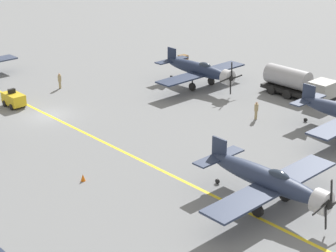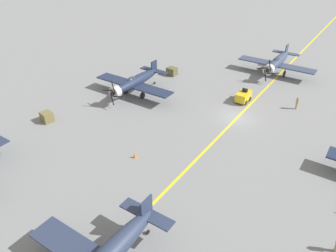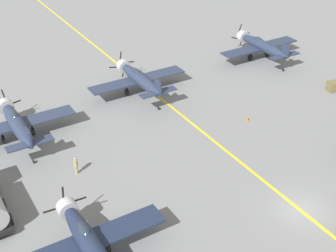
{
  "view_description": "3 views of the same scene",
  "coord_description": "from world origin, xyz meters",
  "px_view_note": "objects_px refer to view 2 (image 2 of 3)",
  "views": [
    {
      "loc": [
        26.02,
        44.94,
        19.37
      ],
      "look_at": [
        -2.98,
        13.73,
        2.14
      ],
      "focal_mm": 60.0,
      "sensor_mm": 36.0,
      "label": 1
    },
    {
      "loc": [
        -12.45,
        34.07,
        20.3
      ],
      "look_at": [
        3.24,
        10.63,
        3.08
      ],
      "focal_mm": 35.0,
      "sensor_mm": 36.0,
      "label": 2
    },
    {
      "loc": [
        -24.43,
        -19.3,
        26.1
      ],
      "look_at": [
        -4.62,
        13.47,
        2.54
      ],
      "focal_mm": 50.0,
      "sensor_mm": 36.0,
      "label": 3
    }
  ],
  "objects_px": {
    "supply_crate_mid_lane": "(172,71)",
    "supply_crate_outboard": "(47,117)",
    "traffic_cone": "(135,155)",
    "tow_tractor": "(243,96)",
    "airplane_mid_right": "(135,82)",
    "ground_crew_walking": "(297,102)",
    "airplane_near_center": "(277,62)"
  },
  "relations": [
    {
      "from": "airplane_mid_right",
      "to": "supply_crate_mid_lane",
      "type": "relative_size",
      "value": 8.11
    },
    {
      "from": "supply_crate_mid_lane",
      "to": "supply_crate_outboard",
      "type": "xyz_separation_m",
      "value": [
        4.62,
        20.61,
        -0.02
      ]
    },
    {
      "from": "airplane_near_center",
      "to": "supply_crate_outboard",
      "type": "relative_size",
      "value": 8.35
    },
    {
      "from": "tow_tractor",
      "to": "airplane_mid_right",
      "type": "bearing_deg",
      "value": 26.14
    },
    {
      "from": "supply_crate_mid_lane",
      "to": "supply_crate_outboard",
      "type": "relative_size",
      "value": 1.03
    },
    {
      "from": "airplane_near_center",
      "to": "supply_crate_mid_lane",
      "type": "height_order",
      "value": "airplane_near_center"
    },
    {
      "from": "airplane_near_center",
      "to": "ground_crew_walking",
      "type": "distance_m",
      "value": 11.95
    },
    {
      "from": "tow_tractor",
      "to": "ground_crew_walking",
      "type": "distance_m",
      "value": 6.84
    },
    {
      "from": "ground_crew_walking",
      "to": "traffic_cone",
      "type": "xyz_separation_m",
      "value": [
        10.84,
        19.92,
        -0.67
      ]
    },
    {
      "from": "supply_crate_outboard",
      "to": "tow_tractor",
      "type": "bearing_deg",
      "value": -134.22
    },
    {
      "from": "ground_crew_walking",
      "to": "supply_crate_mid_lane",
      "type": "height_order",
      "value": "ground_crew_walking"
    },
    {
      "from": "supply_crate_outboard",
      "to": "traffic_cone",
      "type": "relative_size",
      "value": 2.61
    },
    {
      "from": "airplane_near_center",
      "to": "tow_tractor",
      "type": "bearing_deg",
      "value": 90.74
    },
    {
      "from": "airplane_mid_right",
      "to": "traffic_cone",
      "type": "xyz_separation_m",
      "value": [
        -9.1,
        11.55,
        -1.74
      ]
    },
    {
      "from": "supply_crate_mid_lane",
      "to": "ground_crew_walking",
      "type": "bearing_deg",
      "value": 178.36
    },
    {
      "from": "airplane_mid_right",
      "to": "supply_crate_outboard",
      "type": "height_order",
      "value": "airplane_mid_right"
    },
    {
      "from": "airplane_mid_right",
      "to": "airplane_near_center",
      "type": "xyz_separation_m",
      "value": [
        -13.85,
        -18.6,
        0.0
      ]
    },
    {
      "from": "tow_tractor",
      "to": "supply_crate_outboard",
      "type": "xyz_separation_m",
      "value": [
        17.73,
        18.22,
        -0.19
      ]
    },
    {
      "from": "tow_tractor",
      "to": "supply_crate_outboard",
      "type": "height_order",
      "value": "tow_tractor"
    },
    {
      "from": "airplane_near_center",
      "to": "ground_crew_walking",
      "type": "height_order",
      "value": "airplane_near_center"
    },
    {
      "from": "airplane_mid_right",
      "to": "ground_crew_walking",
      "type": "relative_size",
      "value": 6.9
    },
    {
      "from": "airplane_near_center",
      "to": "traffic_cone",
      "type": "xyz_separation_m",
      "value": [
        4.75,
        30.15,
        -1.74
      ]
    },
    {
      "from": "airplane_near_center",
      "to": "ground_crew_walking",
      "type": "bearing_deg",
      "value": 123.89
    },
    {
      "from": "airplane_mid_right",
      "to": "tow_tractor",
      "type": "relative_size",
      "value": 4.62
    },
    {
      "from": "supply_crate_outboard",
      "to": "traffic_cone",
      "type": "xyz_separation_m",
      "value": [
        -13.48,
        -0.12,
        -0.32
      ]
    },
    {
      "from": "airplane_mid_right",
      "to": "tow_tractor",
      "type": "xyz_separation_m",
      "value": [
        -13.35,
        -6.55,
        -1.22
      ]
    },
    {
      "from": "tow_tractor",
      "to": "traffic_cone",
      "type": "relative_size",
      "value": 4.73
    },
    {
      "from": "tow_tractor",
      "to": "supply_crate_outboard",
      "type": "relative_size",
      "value": 1.81
    },
    {
      "from": "airplane_mid_right",
      "to": "supply_crate_mid_lane",
      "type": "height_order",
      "value": "airplane_mid_right"
    },
    {
      "from": "traffic_cone",
      "to": "supply_crate_outboard",
      "type": "bearing_deg",
      "value": 0.52
    },
    {
      "from": "airplane_mid_right",
      "to": "traffic_cone",
      "type": "height_order",
      "value": "airplane_mid_right"
    },
    {
      "from": "ground_crew_walking",
      "to": "traffic_cone",
      "type": "distance_m",
      "value": 22.69
    }
  ]
}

